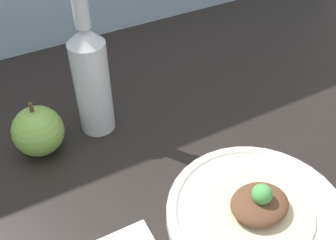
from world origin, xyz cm
name	(u,v)px	position (x,y,z in cm)	size (l,w,h in cm)	color
ground_plane	(181,187)	(0.00, 0.00, -2.00)	(180.00, 110.00, 4.00)	black
plate	(257,214)	(5.93, -12.08, 1.26)	(27.03, 27.03, 2.36)	silver
plated_food	(259,205)	(5.93, -12.08, 3.38)	(16.45, 16.45, 5.52)	beige
cider_bottle	(91,76)	(-7.08, 19.11, 11.52)	(6.33, 6.33, 30.43)	silver
apple	(38,131)	(-18.06, 18.01, 4.44)	(8.86, 8.86, 10.55)	#84B74C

